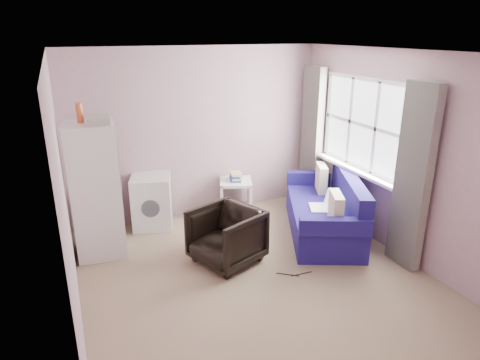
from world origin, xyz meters
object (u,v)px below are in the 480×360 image
object	(u,v)px
washing_machine	(152,200)
sofa	(327,212)
fridge	(96,190)
armchair	(226,233)
side_table	(236,194)

from	to	relation	value
washing_machine	sofa	size ratio (longest dim) A/B	0.37
fridge	sofa	bearing A→B (deg)	-8.03
armchair	side_table	world-z (taller)	armchair
washing_machine	side_table	distance (m)	1.29
fridge	sofa	world-z (taller)	fridge
washing_machine	sofa	distance (m)	2.49
sofa	armchair	bearing A→B (deg)	-148.33
armchair	fridge	world-z (taller)	fridge
fridge	side_table	distance (m)	2.18
fridge	side_table	world-z (taller)	fridge
fridge	washing_machine	distance (m)	1.03
armchair	side_table	xyz separation A→B (m)	(0.67, 1.34, -0.07)
armchair	side_table	distance (m)	1.50
fridge	washing_machine	xyz separation A→B (m)	(0.76, 0.52, -0.46)
armchair	sofa	bearing A→B (deg)	74.76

